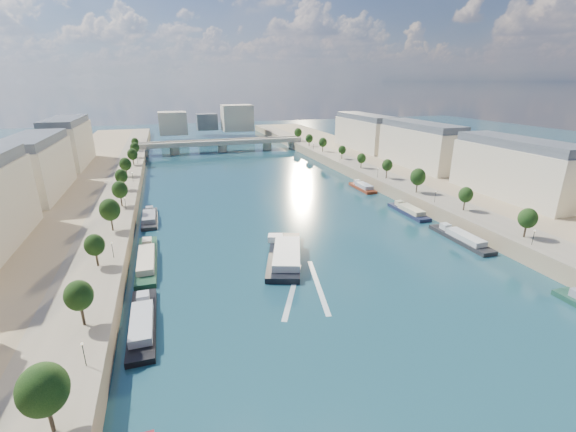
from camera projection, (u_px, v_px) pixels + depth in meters
ground at (283, 217)px, 138.23m from camera, size 700.00×700.00×0.00m
quay_left at (56, 233)px, 116.81m from camera, size 44.00×520.00×5.00m
quay_right at (450, 194)px, 158.00m from camera, size 44.00×520.00×5.00m
pave_left at (108, 220)px, 120.26m from camera, size 14.00×520.00×0.10m
pave_right at (420, 191)px, 152.87m from camera, size 14.00×520.00×0.10m
trees_left at (113, 201)px, 120.84m from camera, size 4.80×268.80×8.26m
trees_right at (402, 172)px, 159.50m from camera, size 4.80×268.80×8.26m
lamps_left at (120, 221)px, 111.65m from camera, size 0.36×200.36×4.28m
lamps_right at (403, 182)px, 155.18m from camera, size 0.36×200.36×4.28m
buildings_left at (9, 182)px, 119.28m from camera, size 16.00×226.00×23.20m
buildings_right at (461, 153)px, 167.91m from camera, size 16.00×226.00×23.20m
skyline at (212, 120)px, 331.78m from camera, size 79.00×42.00×22.00m
bridge at (222, 144)px, 266.00m from camera, size 112.00×12.00×8.15m
tour_barge at (285, 255)px, 105.47m from camera, size 17.63×30.80×4.02m
wake at (305, 287)px, 90.96m from camera, size 15.89×25.69×0.04m
moored_barges_left at (143, 321)px, 76.72m from camera, size 5.00×153.76×3.60m
moored_barges_right at (484, 250)px, 109.02m from camera, size 5.00×157.70×3.60m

